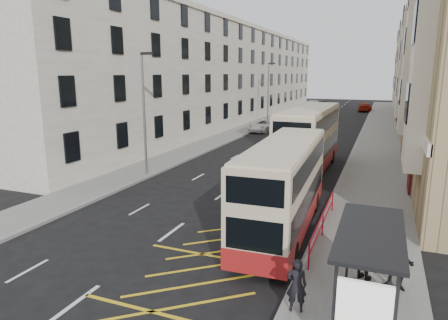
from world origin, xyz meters
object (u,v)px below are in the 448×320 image
at_px(street_lamp_far, 269,90).
at_px(pedestrian_mid, 399,264).
at_px(pedestrian_far, 366,253).
at_px(double_decker_front, 284,186).
at_px(car_red, 365,107).
at_px(double_decker_rear, 309,140).
at_px(street_lamp_near, 144,107).
at_px(pedestrian_near, 297,285).
at_px(car_silver, 304,110).
at_px(car_dark, 322,105).
at_px(white_van, 264,126).
at_px(bus_shelter, 374,264).

height_order(street_lamp_far, pedestrian_mid, street_lamp_far).
height_order(pedestrian_mid, pedestrian_far, pedestrian_far).
distance_m(double_decker_front, car_red, 60.40).
bearing_deg(double_decker_rear, street_lamp_near, -151.61).
bearing_deg(pedestrian_near, car_silver, -95.46).
height_order(double_decker_rear, pedestrian_near, double_decker_rear).
xyz_separation_m(car_silver, car_dark, (1.07, 13.71, -0.00)).
bearing_deg(pedestrian_mid, pedestrian_near, -129.39).
bearing_deg(pedestrian_near, white_van, -88.38).
bearing_deg(bus_shelter, car_silver, 102.47).
height_order(pedestrian_far, car_red, pedestrian_far).
xyz_separation_m(street_lamp_far, car_dark, (3.19, 28.18, -3.94)).
xyz_separation_m(double_decker_rear, car_silver, (-7.80, 39.21, -1.60)).
xyz_separation_m(street_lamp_far, pedestrian_far, (14.42, -39.48, -3.56)).
bearing_deg(car_red, double_decker_front, 90.86).
height_order(street_lamp_far, double_decker_front, street_lamp_far).
bearing_deg(bus_shelter, pedestrian_far, 95.33).
bearing_deg(bus_shelter, car_red, 92.89).
distance_m(white_van, car_silver, 21.33).
xyz_separation_m(street_lamp_far, white_van, (1.46, -6.85, -3.93)).
xyz_separation_m(car_silver, car_red, (9.21, 9.98, 0.09)).
distance_m(car_silver, car_red, 13.58).
bearing_deg(street_lamp_near, white_van, 86.38).
relative_size(double_decker_front, car_red, 1.85).
bearing_deg(pedestrian_far, white_van, -39.10).
relative_size(double_decker_front, double_decker_rear, 0.88).
bearing_deg(double_decker_front, pedestrian_mid, -41.79).
xyz_separation_m(bus_shelter, street_lamp_near, (-14.69, 12.39, 2.50)).
bearing_deg(car_silver, car_dark, 92.74).
bearing_deg(pedestrian_near, double_decker_front, -89.17).
height_order(street_lamp_near, car_dark, street_lamp_near).
xyz_separation_m(pedestrian_mid, pedestrian_far, (-1.01, 0.26, 0.05)).
distance_m(pedestrian_far, car_dark, 68.59).
bearing_deg(car_silver, street_lamp_near, -85.52).
height_order(street_lamp_near, pedestrian_mid, street_lamp_near).
bearing_deg(pedestrian_far, bus_shelter, 124.57).
xyz_separation_m(bus_shelter, pedestrian_near, (-1.99, 0.30, -1.18)).
bearing_deg(bus_shelter, car_dark, 99.26).
distance_m(bus_shelter, double_decker_front, 7.53).
bearing_deg(car_red, street_lamp_near, 79.58).
bearing_deg(car_dark, pedestrian_near, -96.90).
bearing_deg(bus_shelter, street_lamp_far, 109.12).
bearing_deg(car_red, pedestrian_mid, 95.00).
distance_m(double_decker_rear, car_silver, 40.01).
height_order(pedestrian_near, car_dark, pedestrian_near).
xyz_separation_m(street_lamp_far, pedestrian_mid, (15.44, -39.73, -3.61)).
xyz_separation_m(bus_shelter, street_lamp_far, (-14.69, 42.39, 2.50)).
distance_m(pedestrian_mid, car_dark, 69.01).
distance_m(pedestrian_mid, car_silver, 55.82).
relative_size(bus_shelter, car_red, 0.79).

